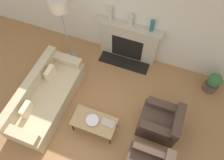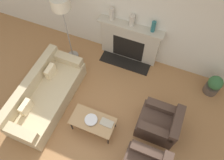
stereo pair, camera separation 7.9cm
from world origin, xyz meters
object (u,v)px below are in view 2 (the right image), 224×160
(couch, at_px, (45,95))
(floor_lamp, at_px, (61,7))
(mantel_vase_center_right, at_px, (153,27))
(potted_plant, at_px, (214,85))
(mantel_vase_center_left, at_px, (132,21))
(book, at_px, (107,123))
(armchair_far, at_px, (160,123))
(mantel_vase_left, at_px, (112,14))
(coffee_table, at_px, (93,121))
(fireplace, at_px, (129,42))
(bowl, at_px, (91,120))

(couch, distance_m, floor_lamp, 2.07)
(floor_lamp, bearing_deg, mantel_vase_center_right, 17.02)
(potted_plant, bearing_deg, mantel_vase_center_left, 172.69)
(book, bearing_deg, armchair_far, 25.75)
(armchair_far, bearing_deg, mantel_vase_left, -133.36)
(couch, bearing_deg, floor_lamp, 3.86)
(armchair_far, height_order, floor_lamp, floor_lamp)
(coffee_table, bearing_deg, fireplace, 89.85)
(coffee_table, height_order, floor_lamp, floor_lamp)
(mantel_vase_left, relative_size, mantel_vase_center_right, 1.18)
(fireplace, relative_size, mantel_vase_center_right, 5.84)
(mantel_vase_center_left, bearing_deg, fireplace, -118.72)
(couch, relative_size, floor_lamp, 1.16)
(book, relative_size, mantel_vase_center_right, 1.02)
(mantel_vase_center_left, bearing_deg, book, -82.63)
(mantel_vase_center_right, relative_size, potted_plant, 0.50)
(potted_plant, bearing_deg, floor_lamp, -175.33)
(book, relative_size, mantel_vase_left, 0.87)
(floor_lamp, xyz_separation_m, potted_plant, (3.78, 0.31, -1.41))
(armchair_far, xyz_separation_m, floor_lamp, (-2.82, 1.16, 1.40))
(fireplace, distance_m, mantel_vase_center_right, 0.91)
(armchair_far, relative_size, floor_lamp, 0.44)
(bowl, distance_m, mantel_vase_center_right, 2.54)
(fireplace, xyz_separation_m, bowl, (-0.04, -2.30, -0.12))
(mantel_vase_left, relative_size, potted_plant, 0.59)
(bowl, height_order, book, bowl)
(bowl, bearing_deg, floor_lamp, 129.62)
(fireplace, relative_size, couch, 0.73)
(mantel_vase_left, height_order, potted_plant, mantel_vase_left)
(floor_lamp, bearing_deg, bowl, -50.38)
(fireplace, xyz_separation_m, armchair_far, (1.36, -1.76, -0.27))
(mantel_vase_left, bearing_deg, fireplace, -1.59)
(armchair_far, distance_m, floor_lamp, 3.36)
(coffee_table, bearing_deg, book, 12.41)
(book, height_order, mantel_vase_left, mantel_vase_left)
(book, xyz_separation_m, floor_lamp, (-1.75, 1.64, 1.28))
(floor_lamp, xyz_separation_m, mantel_vase_center_right, (1.98, 0.61, -0.39))
(fireplace, xyz_separation_m, mantel_vase_left, (-0.51, 0.01, 0.76))
(mantel_vase_center_left, height_order, mantel_vase_center_right, mantel_vase_center_right)
(couch, relative_size, mantel_vase_center_right, 7.98)
(couch, xyz_separation_m, armchair_far, (2.72, 0.35, 0.01))
(bowl, bearing_deg, couch, 171.65)
(coffee_table, xyz_separation_m, potted_plant, (2.34, 2.01, -0.09))
(floor_lamp, bearing_deg, mantel_vase_left, 32.76)
(mantel_vase_left, bearing_deg, potted_plant, -5.98)
(mantel_vase_left, bearing_deg, armchair_far, -43.36)
(mantel_vase_left, xyz_separation_m, mantel_vase_center_right, (1.04, 0.00, -0.03))
(armchair_far, bearing_deg, couch, -82.59)
(mantel_vase_center_left, bearing_deg, potted_plant, -7.31)
(coffee_table, distance_m, book, 0.32)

